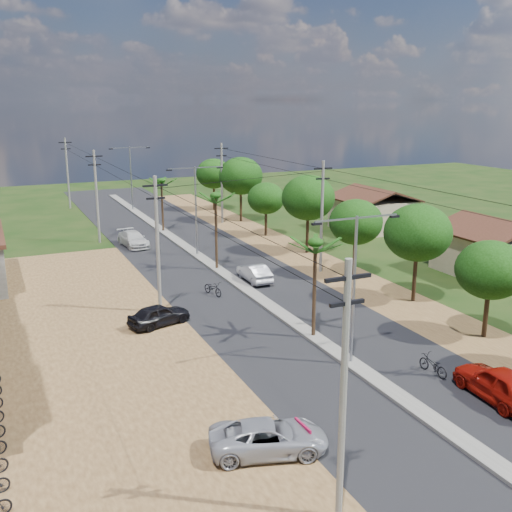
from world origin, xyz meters
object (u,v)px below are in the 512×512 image
(moto_rider_east, at_px, (433,366))
(car_red_near, at_px, (499,384))
(car_parked_silver, at_px, (269,438))
(car_silver_mid, at_px, (254,273))
(car_white_far, at_px, (133,239))
(roadside_sign, at_px, (303,435))
(car_parked_dark, at_px, (159,315))

(moto_rider_east, bearing_deg, car_red_near, 101.52)
(car_red_near, bearing_deg, car_parked_silver, 1.13)
(car_parked_silver, height_order, moto_rider_east, car_parked_silver)
(car_red_near, bearing_deg, car_silver_mid, -79.37)
(car_white_far, distance_m, roadside_sign, 36.70)
(car_silver_mid, distance_m, car_parked_dark, 11.03)
(car_red_near, distance_m, moto_rider_east, 3.56)
(car_red_near, bearing_deg, car_white_far, -73.25)
(car_silver_mid, height_order, car_parked_silver, car_silver_mid)
(car_white_far, distance_m, car_parked_silver, 36.65)
(car_silver_mid, bearing_deg, car_parked_dark, 34.48)
(car_white_far, xyz_separation_m, moto_rider_east, (7.49, -33.67, -0.20))
(car_red_near, height_order, roadside_sign, car_red_near)
(car_silver_mid, height_order, car_parked_dark, car_silver_mid)
(car_silver_mid, height_order, roadside_sign, car_silver_mid)
(car_red_near, height_order, car_silver_mid, car_red_near)
(car_red_near, height_order, car_parked_dark, car_red_near)
(car_red_near, xyz_separation_m, moto_rider_east, (-0.96, 3.42, -0.32))
(car_parked_dark, height_order, roadside_sign, car_parked_dark)
(car_red_near, relative_size, car_parked_dark, 1.23)
(car_red_near, xyz_separation_m, car_silver_mid, (-2.58, 21.96, -0.15))
(car_parked_dark, xyz_separation_m, roadside_sign, (1.66, -15.45, -0.17))
(car_parked_silver, relative_size, roadside_sign, 3.92)
(car_red_near, relative_size, roadside_sign, 4.00)
(car_white_far, relative_size, moto_rider_east, 2.52)
(car_red_near, bearing_deg, car_parked_dark, -49.49)
(car_parked_silver, bearing_deg, moto_rider_east, -58.71)
(moto_rider_east, bearing_deg, car_parked_dark, -53.13)
(car_white_far, xyz_separation_m, car_parked_dark, (-3.34, -21.21, -0.03))
(car_parked_silver, distance_m, car_parked_dark, 15.31)
(car_parked_silver, bearing_deg, car_white_far, 11.36)
(car_silver_mid, relative_size, roadside_sign, 3.39)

